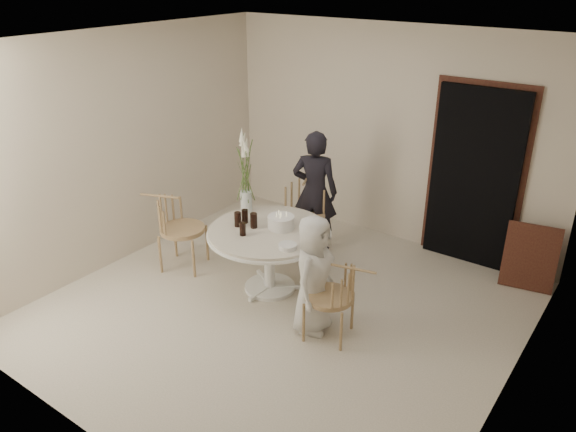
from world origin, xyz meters
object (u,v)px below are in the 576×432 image
Objects in this scene: chair_far at (305,205)px; girl at (315,192)px; chair_left at (172,221)px; table at (269,239)px; boy at (313,275)px; flower_vase at (245,176)px; chair_right at (341,291)px; birthday_cake at (281,222)px.

chair_far is 0.62× the size of girl.
chair_left is at bearing 29.74° from girl.
table is 1.12m from girl.
boy is 1.51m from flower_vase.
chair_right is (1.09, -0.32, -0.09)m from table.
girl is (0.06, 0.12, 0.15)m from chair_far.
chair_right is 2.34m from chair_left.
chair_left is at bearing -169.15° from table.
table is 4.67× the size of birthday_cake.
birthday_cake is at bearing -11.88° from flower_vase.
flower_vase reaches higher than boy.
flower_vase is at bearing 168.12° from birthday_cake.
flower_vase is (-0.50, 0.23, 0.55)m from table.
chair_right is at bearing -67.89° from chair_far.
boy is 1.23× the size of flower_vase.
chair_left is at bearing -153.21° from chair_far.
chair_far is at bearing -62.17° from chair_left.
flower_vase is at bearing -79.77° from chair_left.
birthday_cake is at bearing -97.12° from chair_left.
girl is at bearing 67.80° from flower_vase.
flower_vase reaches higher than chair_left.
flower_vase reaches higher than girl.
girl is at bearing 39.67° from chair_far.
chair_left is (-2.33, 0.08, 0.06)m from chair_right.
birthday_cake reaches higher than chair_right.
chair_right is (1.29, -1.30, -0.09)m from chair_far.
birthday_cake is at bearing -126.53° from chair_right.
boy is (0.93, -1.43, -0.16)m from girl.
chair_right is at bearing -113.68° from chair_left.
chair_right is at bearing 110.15° from girl.
flower_vase is (-0.29, -0.75, 0.55)m from chair_far.
girl is at bearing 21.87° from boy.
table is at bearing 76.56° from girl.
girl is at bearing 102.58° from birthday_cake.
chair_far is at bearing 108.01° from birthday_cake.
table is at bearing -24.52° from flower_vase.
boy reaches higher than chair_left.
chair_left is 2.04m from boy.
chair_far is 1.65m from boy.
flower_vase reaches higher than chair_far.
chair_right is 0.89× the size of chair_left.
table is 1.27m from chair_left.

